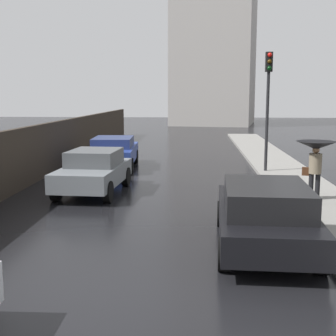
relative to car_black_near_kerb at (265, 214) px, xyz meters
name	(u,v)px	position (x,y,z in m)	size (l,w,h in m)	color
ground	(89,308)	(-2.98, -2.94, -0.72)	(120.00, 120.00, 0.00)	black
car_black_near_kerb	(265,214)	(0.00, 0.00, 0.00)	(2.04, 4.46, 1.37)	black
car_grey_mid_road	(94,171)	(-4.70, 5.19, 0.00)	(1.98, 3.98, 1.38)	slate
car_blue_far_ahead	(113,151)	(-5.00, 10.37, 0.00)	(2.11, 4.36, 1.33)	navy
pedestrian_with_umbrella_near	(316,152)	(1.99, 4.03, 0.80)	(1.13, 1.13, 1.69)	black
traffic_light	(268,90)	(1.36, 9.15, 2.61)	(0.26, 0.39, 4.63)	black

